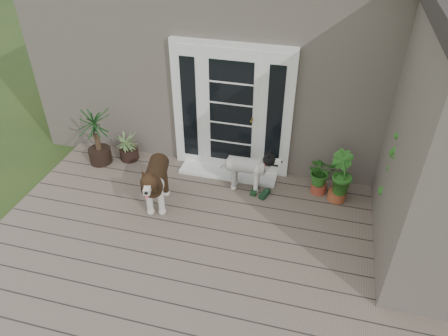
# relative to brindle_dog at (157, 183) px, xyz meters

# --- Properties ---
(deck) EXTENTS (6.20, 4.60, 0.12)m
(deck) POSITION_rel_brindle_dog_xyz_m (1.02, -0.98, -0.46)
(deck) COLOR #6B5B4C
(deck) RESTS_ON ground
(house_main) EXTENTS (7.40, 4.00, 3.10)m
(house_main) POSITION_rel_brindle_dog_xyz_m (1.02, 3.27, 1.03)
(house_main) COLOR #665E54
(house_main) RESTS_ON ground
(door_unit) EXTENTS (1.90, 0.14, 2.15)m
(door_unit) POSITION_rel_brindle_dog_xyz_m (0.82, 1.22, 0.68)
(door_unit) COLOR white
(door_unit) RESTS_ON deck
(door_step) EXTENTS (1.60, 0.40, 0.05)m
(door_step) POSITION_rel_brindle_dog_xyz_m (0.82, 1.02, -0.37)
(door_step) COLOR white
(door_step) RESTS_ON deck
(brindle_dog) EXTENTS (0.61, 1.02, 0.79)m
(brindle_dog) POSITION_rel_brindle_dog_xyz_m (0.00, 0.00, 0.00)
(brindle_dog) COLOR #301F11
(brindle_dog) RESTS_ON deck
(white_dog) EXTENTS (0.78, 0.34, 0.64)m
(white_dog) POSITION_rel_brindle_dog_xyz_m (1.19, 0.71, -0.07)
(white_dog) COLOR white
(white_dog) RESTS_ON deck
(spider_plant) EXTENTS (0.64, 0.64, 0.57)m
(spider_plant) POSITION_rel_brindle_dog_xyz_m (-0.95, 1.02, -0.11)
(spider_plant) COLOR #9DB972
(spider_plant) RESTS_ON deck
(yucca) EXTENTS (0.94, 0.94, 1.04)m
(yucca) POSITION_rel_brindle_dog_xyz_m (-1.39, 0.80, 0.12)
(yucca) COLOR black
(yucca) RESTS_ON deck
(herb_a) EXTENTS (0.53, 0.53, 0.54)m
(herb_a) POSITION_rel_brindle_dog_xyz_m (2.31, 0.91, -0.12)
(herb_a) COLOR #1A5217
(herb_a) RESTS_ON deck
(herb_b) EXTENTS (0.58, 0.58, 0.61)m
(herb_b) POSITION_rel_brindle_dog_xyz_m (2.59, 0.79, -0.09)
(herb_b) COLOR #164C15
(herb_b) RESTS_ON deck
(herb_c) EXTENTS (0.37, 0.37, 0.52)m
(herb_c) POSITION_rel_brindle_dog_xyz_m (3.33, 1.02, -0.14)
(herb_c) COLOR #214F16
(herb_c) RESTS_ON deck
(sapling) EXTENTS (0.60, 0.60, 1.58)m
(sapling) POSITION_rel_brindle_dog_xyz_m (3.29, 0.34, 0.39)
(sapling) COLOR #18561B
(sapling) RESTS_ON deck
(clog_left) EXTENTS (0.14, 0.27, 0.08)m
(clog_left) POSITION_rel_brindle_dog_xyz_m (1.35, 0.64, -0.36)
(clog_left) COLOR #143319
(clog_left) RESTS_ON deck
(clog_right) EXTENTS (0.21, 0.29, 0.08)m
(clog_right) POSITION_rel_brindle_dog_xyz_m (1.51, 0.59, -0.36)
(clog_right) COLOR black
(clog_right) RESTS_ON deck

